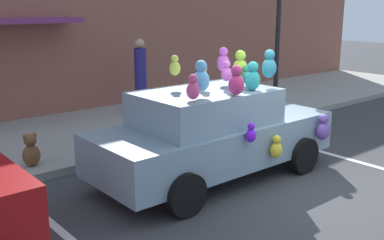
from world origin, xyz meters
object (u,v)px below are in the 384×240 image
street_lamp_post (278,22)px  pedestrian_near_shopfront (141,77)px  teddy_bear_on_sidewalk (31,151)px  plush_covered_car (213,132)px

street_lamp_post → pedestrian_near_shopfront: bearing=139.6°
street_lamp_post → teddy_bear_on_sidewalk: bearing=-179.6°
teddy_bear_on_sidewalk → pedestrian_near_shopfront: 4.57m
pedestrian_near_shopfront → street_lamp_post: bearing=-40.4°
street_lamp_post → pedestrian_near_shopfront: size_ratio=1.98×
teddy_bear_on_sidewalk → street_lamp_post: size_ratio=0.16×
teddy_bear_on_sidewalk → street_lamp_post: bearing=0.4°
plush_covered_car → teddy_bear_on_sidewalk: bearing=136.6°
plush_covered_car → street_lamp_post: size_ratio=1.14×
teddy_bear_on_sidewalk → street_lamp_post: (6.57, 0.04, 2.05)m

